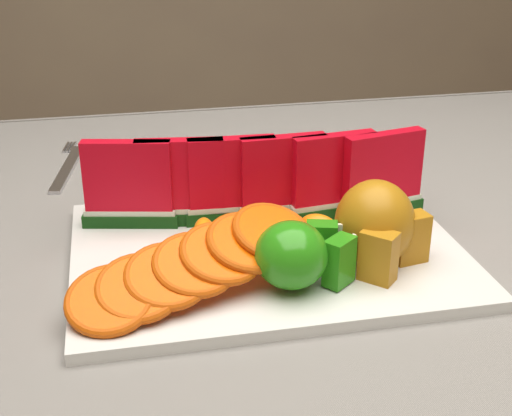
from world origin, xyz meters
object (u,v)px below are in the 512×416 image
at_px(platter, 267,252).
at_px(apple_cluster, 298,255).
at_px(fork, 68,166).
at_px(side_plate, 262,161).
at_px(pear_cluster, 377,226).

distance_m(platter, apple_cluster, 0.09).
relative_size(apple_cluster, fork, 0.54).
height_order(platter, fork, platter).
bearing_deg(platter, fork, 124.62).
height_order(platter, side_plate, platter).
height_order(pear_cluster, fork, pear_cluster).
distance_m(pear_cluster, fork, 0.48).
distance_m(side_plate, fork, 0.27).
bearing_deg(fork, side_plate, -9.09).
xyz_separation_m(platter, apple_cluster, (0.01, -0.08, 0.04)).
distance_m(platter, fork, 0.37).
xyz_separation_m(platter, pear_cluster, (0.10, -0.05, 0.04)).
bearing_deg(platter, side_plate, 78.99).
xyz_separation_m(pear_cluster, side_plate, (-0.05, 0.32, -0.05)).
bearing_deg(side_plate, pear_cluster, -81.29).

